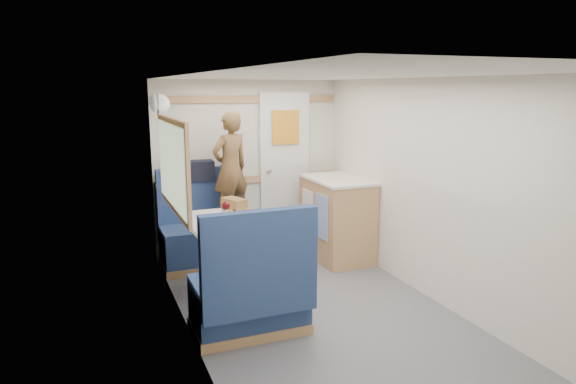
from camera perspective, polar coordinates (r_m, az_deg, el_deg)
name	(u,v)px	position (r m, az deg, el deg)	size (l,w,h in m)	color
floor	(333,327)	(4.33, 5.03, -14.68)	(4.50, 4.50, 0.00)	#515156
ceiling	(338,75)	(3.89, 5.56, 12.79)	(4.50, 4.50, 0.00)	silver
wall_back	(248,166)	(6.05, -4.46, 2.85)	(2.20, 0.02, 2.00)	silver
wall_left	(194,221)	(3.64, -10.36, -3.16)	(0.02, 4.50, 2.00)	silver
wall_right	(450,196)	(4.59, 17.60, -0.46)	(0.02, 4.50, 2.00)	silver
oak_trim_low	(249,179)	(6.05, -4.38, 1.42)	(2.15, 0.02, 0.08)	#AA794D
oak_trim_high	(248,99)	(5.96, -4.52, 10.25)	(2.15, 0.02, 0.08)	#AA794D
side_window	(172,165)	(4.56, -12.77, 2.92)	(0.04, 1.30, 0.72)	gray
rear_door	(285,167)	(6.17, -0.37, 2.79)	(0.62, 0.12, 1.86)	white
dinette_table	(222,236)	(4.79, -7.31, -4.86)	(0.62, 0.92, 0.72)	white
bench_far	(203,238)	(5.67, -9.46, -5.11)	(0.90, 0.59, 1.05)	navy
bench_near	(251,298)	(4.10, -4.09, -11.65)	(0.90, 0.59, 1.05)	navy
ledge	(196,182)	(5.78, -10.21, 1.09)	(0.90, 0.14, 0.04)	#AA794D
dome_light	(160,104)	(5.36, -14.08, 9.48)	(0.20, 0.20, 0.20)	white
galley_counter	(337,218)	(5.82, 5.42, -2.87)	(0.57, 0.92, 0.92)	#AA794D
person	(230,168)	(5.58, -6.43, 2.68)	(0.44, 0.29, 1.22)	brown
duffel_bag	(193,171)	(5.76, -10.51, 2.33)	(0.45, 0.22, 0.22)	black
tray	(237,229)	(4.41, -5.74, -4.06)	(0.27, 0.35, 0.02)	silver
orange_fruit	(230,213)	(4.74, -6.46, -2.38)	(0.08, 0.08, 0.08)	#E5500A
cheese_block	(242,218)	(4.64, -5.09, -2.90)	(0.11, 0.07, 0.04)	#E0D981
wine_glass	(226,206)	(4.73, -6.89, -1.60)	(0.08, 0.08, 0.17)	white
tumbler_left	(215,225)	(4.38, -8.12, -3.63)	(0.07, 0.07, 0.11)	white
tumbler_right	(226,214)	(4.74, -6.93, -2.40)	(0.07, 0.07, 0.11)	silver
beer_glass	(247,214)	(4.73, -4.53, -2.45)	(0.06, 0.06, 0.10)	brown
pepper_grinder	(234,214)	(4.76, -6.02, -2.48)	(0.03, 0.03, 0.09)	black
salt_grinder	(214,217)	(4.71, -8.27, -2.73)	(0.03, 0.03, 0.08)	white
bread_loaf	(234,204)	(5.15, -6.01, -1.29)	(0.14, 0.26, 0.11)	brown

